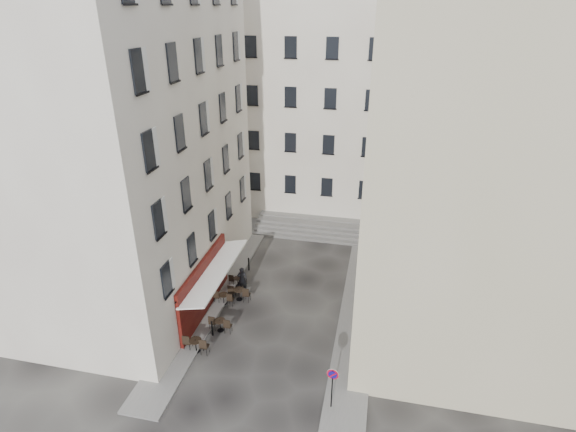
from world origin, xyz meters
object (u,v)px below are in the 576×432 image
(no_parking_sign, at_px, (332,382))
(bistro_table_b, at_px, (220,324))
(bistro_table_a, at_px, (196,344))
(pedestrian, at_px, (242,279))

(no_parking_sign, relative_size, bistro_table_b, 1.75)
(bistro_table_a, bearing_deg, bistro_table_b, 70.18)
(bistro_table_a, relative_size, bistro_table_b, 1.06)
(no_parking_sign, height_order, pedestrian, no_parking_sign)
(no_parking_sign, bearing_deg, bistro_table_a, 170.16)
(bistro_table_a, bearing_deg, no_parking_sign, -16.40)
(no_parking_sign, height_order, bistro_table_a, no_parking_sign)
(bistro_table_b, relative_size, pedestrian, 0.76)
(pedestrian, bearing_deg, bistro_table_a, 75.95)
(pedestrian, bearing_deg, bistro_table_b, 82.39)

